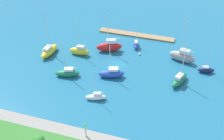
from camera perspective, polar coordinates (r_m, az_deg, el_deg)
name	(u,v)px	position (r m, az deg, el deg)	size (l,w,h in m)	color
water	(117,64)	(81.96, 1.01, 1.21)	(160.00, 160.00, 0.00)	#1E668C
pier_dock	(136,35)	(96.14, 5.03, 7.20)	(25.94, 2.63, 0.54)	#997A56
breakwater	(81,136)	(62.06, -6.41, -13.40)	(56.13, 3.47, 1.01)	gray
harbor_beacon	(85,129)	(59.69, -5.48, -12.07)	(0.56, 0.56, 3.73)	silver
sailboat_blue_lone_north	(111,73)	(76.43, -0.13, -0.66)	(7.60, 4.50, 10.26)	#2347B2
sailboat_green_far_south	(67,73)	(77.81, -9.18, -0.56)	(7.22, 4.25, 11.12)	#19724C
sailboat_yellow_far_north	(79,51)	(85.90, -6.71, 3.94)	(6.34, 2.34, 12.15)	yellow
sailboat_white_near_pier	(96,97)	(69.82, -3.34, -5.52)	(5.41, 3.10, 8.90)	white
sailboat_navy_west_end	(206,70)	(82.61, 18.80, 0.01)	(4.86, 2.48, 7.83)	#141E4C
sailboat_gray_inner_mooring	(182,56)	(84.92, 14.23, 2.78)	(8.26, 4.33, 14.64)	gray
sailboat_red_outer_mooring	(109,46)	(86.83, -0.55, 4.88)	(8.23, 5.08, 13.23)	red
sailboat_blue_off_beacon	(136,44)	(89.45, 4.98, 5.26)	(2.20, 4.77, 7.36)	#2347B2
sailboat_green_east_end	(179,80)	(76.43, 13.71, -1.92)	(4.80, 7.51, 12.54)	#19724C
sailboat_yellow_center_basin	(49,51)	(87.63, -12.79, 3.89)	(3.46, 8.20, 14.72)	yellow
mooring_buoy_white	(140,54)	(86.20, 5.70, 3.30)	(0.65, 0.65, 0.65)	white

